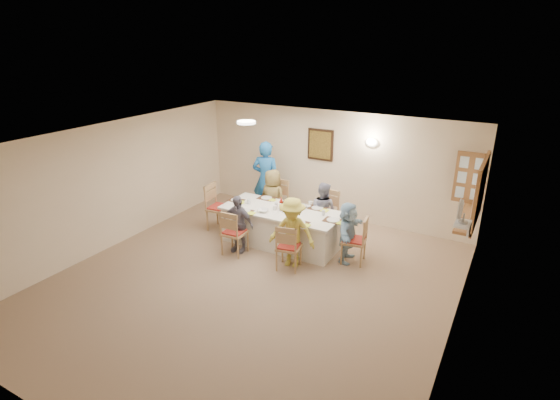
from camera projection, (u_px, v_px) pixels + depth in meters
The scene contains 49 objects.
ground at pixel (251, 283), 7.59m from camera, with size 7.00×7.00×0.00m, color #917759.
room_walls at pixel (249, 202), 7.05m from camera, with size 7.00×7.00×7.00m.
wall_picture at pixel (320, 145), 9.95m from camera, with size 0.62×0.05×0.72m.
wall_sconce at pixel (372, 142), 9.31m from camera, with size 0.26×0.09×0.18m, color white.
ceiling_light at pixel (246, 122), 8.40m from camera, with size 0.36×0.36×0.05m, color white.
serving_hatch at pixel (480, 192), 7.55m from camera, with size 0.06×1.50×1.15m, color #936135.
hatch_sill at pixel (468, 218), 7.79m from camera, with size 0.30×1.50×0.05m, color #936135.
shutter_door at pixel (470, 178), 8.29m from camera, with size 0.55×0.04×1.00m, color #936135.
fan_shelf at pixel (463, 224), 6.52m from camera, with size 0.22×0.36×0.03m, color white.
desk_fan at pixel (462, 214), 6.48m from camera, with size 0.30×0.30×0.28m, color #A5A5A8, non-canonical shape.
dining_table at pixel (281, 227), 8.89m from camera, with size 2.43×1.03×0.76m, color white.
chair_back_left at pixel (275, 203), 9.77m from camera, with size 0.49×0.49×1.03m, color tan, non-canonical shape.
chair_back_right at pixel (325, 214), 9.22m from camera, with size 0.48×0.48×1.00m, color tan, non-canonical shape.
chair_front_left at pixel (235, 232), 8.48m from camera, with size 0.45×0.45×0.93m, color tan, non-canonical shape.
chair_front_right at pixel (289, 246), 7.93m from camera, with size 0.43×0.43×0.90m, color tan, non-canonical shape.
chair_left_end at pixel (220, 207), 9.55m from camera, with size 0.49×0.49×1.03m, color tan, non-canonical shape.
chair_right_end at pixel (354, 240), 8.15m from camera, with size 0.45×0.45×0.93m, color tan, non-canonical shape.
diner_back_left at pixel (273, 199), 9.61m from camera, with size 0.68×0.48×1.33m, color olive.
diner_back_right at pixel (322, 211), 9.08m from camera, with size 0.62×0.49×1.23m, color gray.
diner_front_left at pixel (238, 224), 8.53m from camera, with size 0.69×0.30×1.17m, color slate.
diner_front_right at pixel (292, 233), 7.95m from camera, with size 0.94×0.65×1.34m, color gold.
diner_right_end at pixel (348, 232), 8.16m from camera, with size 0.47×1.12×1.18m, color #A1CBE7.
caregiver at pixel (266, 180), 10.12m from camera, with size 0.73×0.55×1.81m, color #216AB8.
placemat_fl at pixel (245, 211), 8.68m from camera, with size 0.32×0.24×0.01m, color #472B19.
plate_fl at pixel (245, 211), 8.68m from camera, with size 0.22×0.22×0.01m, color white.
napkin_fl at pixel (251, 213), 8.56m from camera, with size 0.14×0.14×0.01m, color #E6F633.
placemat_fr at pixel (299, 223), 8.13m from camera, with size 0.37×0.28×0.01m, color #472B19.
plate_fr at pixel (299, 222), 8.13m from camera, with size 0.25×0.25×0.02m, color white.
napkin_fr at pixel (306, 225), 8.01m from camera, with size 0.14×0.14×0.01m, color #E6F633.
placemat_bl at pixel (267, 198), 9.37m from camera, with size 0.37×0.28×0.01m, color #472B19.
plate_bl at pixel (267, 198), 9.36m from camera, with size 0.23×0.23×0.01m, color white.
napkin_bl at pixel (273, 200), 9.24m from camera, with size 0.13×0.13×0.01m, color #E6F633.
placemat_br at pixel (317, 208), 8.82m from camera, with size 0.36×0.26×0.01m, color #472B19.
plate_br at pixel (317, 208), 8.82m from camera, with size 0.24×0.24×0.01m, color white.
napkin_br at pixel (325, 210), 8.69m from camera, with size 0.15×0.15×0.01m, color #E6F633.
placemat_le at pixel (236, 200), 9.25m from camera, with size 0.33×0.25×0.01m, color #472B19.
plate_le at pixel (236, 200), 9.25m from camera, with size 0.23×0.23×0.01m, color white.
napkin_le at pixel (242, 202), 9.13m from camera, with size 0.15×0.15×0.01m, color #E6F633.
placemat_re at pixel (333, 220), 8.24m from camera, with size 0.36×0.27×0.01m, color #472B19.
plate_re at pixel (333, 220), 8.23m from camera, with size 0.25×0.25×0.02m, color white.
napkin_re at pixel (341, 223), 8.11m from camera, with size 0.15×0.15×0.01m, color #E6F633.
teacup_a at pixel (240, 206), 8.82m from camera, with size 0.11×0.11×0.08m, color white.
teacup_b at pixel (310, 203), 8.97m from camera, with size 0.11×0.11×0.09m, color white.
bowl_a at pixel (263, 210), 8.65m from camera, with size 0.25×0.25×0.05m, color white.
bowl_b at pixel (302, 207), 8.82m from camera, with size 0.20×0.20×0.06m, color white.
condiment_ketchup at pixel (281, 203), 8.76m from camera, with size 0.11×0.12×0.24m, color #AD1B0E.
condiment_brown at pixel (284, 204), 8.74m from camera, with size 0.11×0.12×0.21m, color #3A170F.
condiment_malt at pixel (288, 207), 8.65m from camera, with size 0.14×0.14×0.16m, color #3A170F.
drinking_glass at pixel (276, 205), 8.84m from camera, with size 0.06×0.06×0.10m, color silver.
Camera 1 is at (3.66, -5.50, 4.03)m, focal length 28.00 mm.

